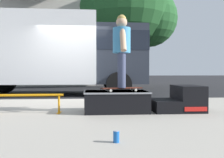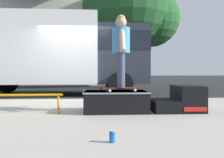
# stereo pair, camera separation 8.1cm
# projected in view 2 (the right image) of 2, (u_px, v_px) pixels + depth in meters

# --- Properties ---
(ground_plane) EXTENTS (140.00, 140.00, 0.00)m
(ground_plane) POSITION_uv_depth(u_px,v_px,m) (72.00, 101.00, 7.49)
(ground_plane) COLOR black
(sidewalk_slab) EXTENTS (50.00, 5.00, 0.12)m
(sidewalk_slab) POSITION_uv_depth(u_px,v_px,m) (57.00, 117.00, 4.49)
(sidewalk_slab) COLOR #A8A093
(sidewalk_slab) RESTS_ON ground
(skate_box) EXTENTS (1.21, 0.76, 0.40)m
(skate_box) POSITION_uv_depth(u_px,v_px,m) (116.00, 101.00, 4.67)
(skate_box) COLOR black
(skate_box) RESTS_ON sidewalk_slab
(kicker_ramp) EXTENTS (0.95, 0.77, 0.50)m
(kicker_ramp) POSITION_uv_depth(u_px,v_px,m) (180.00, 100.00, 4.75)
(kicker_ramp) COLOR black
(kicker_ramp) RESTS_ON sidewalk_slab
(grind_rail) EXTENTS (1.31, 0.28, 0.36)m
(grind_rail) POSITION_uv_depth(u_px,v_px,m) (27.00, 99.00, 4.50)
(grind_rail) COLOR orange
(grind_rail) RESTS_ON sidewalk_slab
(skateboard) EXTENTS (0.81, 0.39, 0.07)m
(skateboard) POSITION_uv_depth(u_px,v_px,m) (121.00, 88.00, 4.61)
(skateboard) COLOR #4C1E14
(skateboard) RESTS_ON skate_box
(skater_kid) EXTENTS (0.33, 0.70, 1.37)m
(skater_kid) POSITION_uv_depth(u_px,v_px,m) (121.00, 45.00, 4.59)
(skater_kid) COLOR #3F4766
(skater_kid) RESTS_ON skateboard
(soda_can) EXTENTS (0.07, 0.07, 0.13)m
(soda_can) POSITION_uv_depth(u_px,v_px,m) (112.00, 137.00, 2.61)
(soda_can) COLOR #1959B2
(soda_can) RESTS_ON sidewalk_slab
(box_truck) EXTENTS (6.91, 2.63, 3.05)m
(box_truck) POSITION_uv_depth(u_px,v_px,m) (58.00, 51.00, 9.59)
(box_truck) COLOR white
(box_truck) RESTS_ON ground
(street_tree_main) EXTENTS (5.77, 5.25, 7.39)m
(street_tree_main) POSITION_uv_depth(u_px,v_px,m) (132.00, 9.00, 14.46)
(street_tree_main) COLOR brown
(street_tree_main) RESTS_ON ground
(house_behind) EXTENTS (9.54, 8.22, 8.40)m
(house_behind) POSITION_uv_depth(u_px,v_px,m) (41.00, 31.00, 19.61)
(house_behind) COLOR beige
(house_behind) RESTS_ON ground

